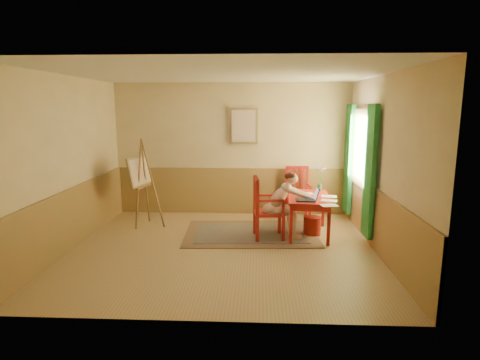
{
  "coord_description": "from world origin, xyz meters",
  "views": [
    {
      "loc": [
        0.56,
        -6.18,
        2.3
      ],
      "look_at": [
        0.25,
        0.55,
        1.05
      ],
      "focal_mm": 29.61,
      "sensor_mm": 36.0,
      "label": 1
    }
  ],
  "objects_px": {
    "figure": "(283,202)",
    "table": "(309,201)",
    "laptop": "(309,198)",
    "easel": "(141,175)",
    "chair_left": "(266,208)",
    "chair_back": "(298,193)"
  },
  "relations": [
    {
      "from": "chair_left",
      "to": "figure",
      "type": "bearing_deg",
      "value": 4.65
    },
    {
      "from": "easel",
      "to": "chair_back",
      "type": "bearing_deg",
      "value": 12.32
    },
    {
      "from": "table",
      "to": "chair_back",
      "type": "bearing_deg",
      "value": 94.41
    },
    {
      "from": "laptop",
      "to": "figure",
      "type": "bearing_deg",
      "value": 162.17
    },
    {
      "from": "figure",
      "to": "laptop",
      "type": "relative_size",
      "value": 3.06
    },
    {
      "from": "figure",
      "to": "chair_left",
      "type": "bearing_deg",
      "value": -175.35
    },
    {
      "from": "easel",
      "to": "chair_left",
      "type": "bearing_deg",
      "value": -15.74
    },
    {
      "from": "chair_back",
      "to": "table",
      "type": "bearing_deg",
      "value": -85.59
    },
    {
      "from": "figure",
      "to": "laptop",
      "type": "bearing_deg",
      "value": -17.83
    },
    {
      "from": "easel",
      "to": "table",
      "type": "bearing_deg",
      "value": -7.81
    },
    {
      "from": "chair_left",
      "to": "easel",
      "type": "bearing_deg",
      "value": 164.26
    },
    {
      "from": "figure",
      "to": "easel",
      "type": "height_order",
      "value": "easel"
    },
    {
      "from": "table",
      "to": "laptop",
      "type": "distance_m",
      "value": 0.38
    },
    {
      "from": "figure",
      "to": "table",
      "type": "bearing_deg",
      "value": 24.25
    },
    {
      "from": "chair_left",
      "to": "laptop",
      "type": "height_order",
      "value": "chair_left"
    },
    {
      "from": "figure",
      "to": "laptop",
      "type": "height_order",
      "value": "figure"
    },
    {
      "from": "chair_left",
      "to": "easel",
      "type": "height_order",
      "value": "easel"
    },
    {
      "from": "figure",
      "to": "chair_back",
      "type": "bearing_deg",
      "value": 73.5
    },
    {
      "from": "chair_back",
      "to": "figure",
      "type": "distance_m",
      "value": 1.38
    },
    {
      "from": "chair_left",
      "to": "laptop",
      "type": "xyz_separation_m",
      "value": [
        0.73,
        -0.12,
        0.22
      ]
    },
    {
      "from": "chair_back",
      "to": "laptop",
      "type": "height_order",
      "value": "chair_back"
    },
    {
      "from": "chair_back",
      "to": "laptop",
      "type": "bearing_deg",
      "value": -88.31
    }
  ]
}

